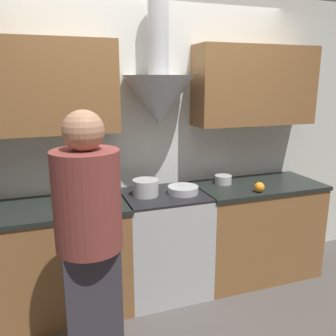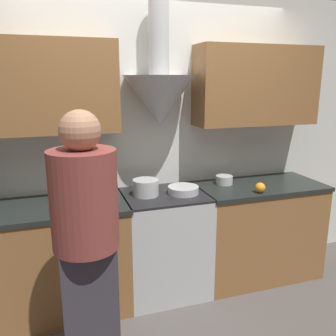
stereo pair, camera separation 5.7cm
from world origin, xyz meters
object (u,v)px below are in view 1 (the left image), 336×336
at_px(stock_pot, 146,188).
at_px(saucepan, 223,180).
at_px(mixing_bowl, 183,190).
at_px(person_foreground_left, 90,248).
at_px(stove_range, 164,243).
at_px(orange_fruit, 259,187).

distance_m(stock_pot, saucepan, 0.78).
xyz_separation_m(stock_pot, mixing_bowl, (0.32, -0.05, -0.04)).
height_order(saucepan, person_foreground_left, person_foreground_left).
height_order(stock_pot, person_foreground_left, person_foreground_left).
xyz_separation_m(mixing_bowl, saucepan, (0.46, 0.14, 0.01)).
height_order(stove_range, orange_fruit, orange_fruit).
height_order(mixing_bowl, person_foreground_left, person_foreground_left).
relative_size(stock_pot, orange_fruit, 2.45).
bearing_deg(saucepan, stock_pot, -172.96).
bearing_deg(person_foreground_left, saucepan, 35.99).
relative_size(stock_pot, person_foreground_left, 0.13).
relative_size(stove_range, mixing_bowl, 3.48).
height_order(stove_range, stock_pot, stock_pot).
bearing_deg(stove_range, mixing_bowl, -13.17).
relative_size(stock_pot, saucepan, 1.38).
relative_size(orange_fruit, saucepan, 0.57).
bearing_deg(person_foreground_left, mixing_bowl, 43.23).
bearing_deg(orange_fruit, mixing_bowl, 163.35).
distance_m(stove_range, mixing_bowl, 0.51).
bearing_deg(stove_range, orange_fruit, -15.96).
bearing_deg(orange_fruit, stock_pot, 165.97).
bearing_deg(stove_range, saucepan, 9.82).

